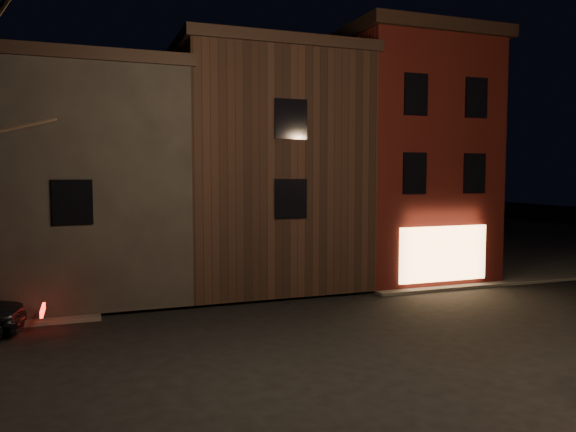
{
  "coord_description": "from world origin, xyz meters",
  "views": [
    {
      "loc": [
        -5.48,
        -13.2,
        4.59
      ],
      "look_at": [
        0.93,
        4.2,
        3.2
      ],
      "focal_mm": 35.0,
      "sensor_mm": 36.0,
      "label": 1
    }
  ],
  "objects": [
    {
      "name": "ground",
      "position": [
        0.0,
        0.0,
        0.0
      ],
      "size": [
        120.0,
        120.0,
        0.0
      ],
      "primitive_type": "plane",
      "color": "black",
      "rests_on": "ground"
    },
    {
      "name": "sidewalk_far_right",
      "position": [
        20.0,
        20.0,
        0.06
      ],
      "size": [
        30.0,
        30.0,
        0.12
      ],
      "primitive_type": "cube",
      "color": "#2D2B28",
      "rests_on": "ground"
    },
    {
      "name": "corner_building",
      "position": [
        8.0,
        9.47,
        5.4
      ],
      "size": [
        6.5,
        8.5,
        10.5
      ],
      "color": "#440F0C",
      "rests_on": "ground"
    },
    {
      "name": "row_building_a",
      "position": [
        1.5,
        10.5,
        4.83
      ],
      "size": [
        7.3,
        10.3,
        9.4
      ],
      "color": "black",
      "rests_on": "ground"
    },
    {
      "name": "row_building_b",
      "position": [
        -5.75,
        10.5,
        4.33
      ],
      "size": [
        7.8,
        10.3,
        8.4
      ],
      "color": "black",
      "rests_on": "ground"
    }
  ]
}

